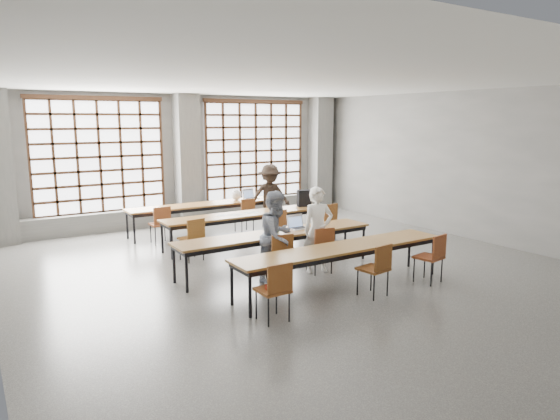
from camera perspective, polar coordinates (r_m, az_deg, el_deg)
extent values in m
plane|color=#50504E|center=(9.59, 1.58, -6.81)|extent=(11.00, 11.00, 0.00)
plane|color=silver|center=(9.19, 1.70, 14.52)|extent=(11.00, 11.00, 0.00)
plane|color=#5F5F5D|center=(14.11, -10.98, 5.76)|extent=(10.00, 0.00, 10.00)
plane|color=#5F5F5D|center=(12.70, 20.78, 4.79)|extent=(0.00, 11.00, 11.00)
cube|color=#595957|center=(13.85, -10.55, 5.69)|extent=(0.60, 0.55, 3.50)
cube|color=#595957|center=(16.07, 4.60, 6.44)|extent=(0.60, 0.55, 3.50)
cube|color=white|center=(13.43, -19.98, 5.75)|extent=(3.20, 0.02, 2.80)
cube|color=black|center=(13.35, -19.90, 5.73)|extent=(3.20, 0.05, 2.80)
cube|color=black|center=(13.53, -19.53, -0.40)|extent=(3.32, 0.07, 0.10)
cube|color=black|center=(13.33, -20.29, 11.95)|extent=(3.32, 0.07, 0.10)
cube|color=white|center=(15.05, -2.92, 6.77)|extent=(3.20, 0.02, 2.80)
cube|color=black|center=(14.98, -2.77, 6.76)|extent=(3.20, 0.05, 2.80)
cube|color=black|center=(15.14, -2.72, 1.27)|extent=(3.32, 0.07, 0.10)
cube|color=black|center=(14.96, -2.81, 12.31)|extent=(3.32, 0.07, 0.10)
cube|color=#595957|center=(14.12, -10.47, -0.37)|extent=(9.80, 0.35, 0.50)
cube|color=brown|center=(12.76, -8.47, 0.66)|extent=(4.00, 0.70, 0.04)
cube|color=black|center=(12.77, -8.47, 0.39)|extent=(3.90, 0.64, 0.08)
cylinder|color=black|center=(11.93, -16.32, -2.11)|extent=(0.05, 0.05, 0.69)
cylinder|color=black|center=(12.47, -17.06, -1.62)|extent=(0.05, 0.05, 0.69)
cylinder|color=black|center=(13.45, -0.44, -0.31)|extent=(0.05, 0.05, 0.69)
cylinder|color=black|center=(13.94, -1.69, 0.06)|extent=(0.05, 0.05, 0.69)
cube|color=brown|center=(11.36, -3.73, -0.44)|extent=(4.00, 0.70, 0.04)
cube|color=black|center=(11.37, -3.72, -0.74)|extent=(3.90, 0.64, 0.08)
cylinder|color=black|center=(10.41, -12.27, -3.71)|extent=(0.05, 0.05, 0.69)
cylinder|color=black|center=(10.94, -13.32, -3.07)|extent=(0.05, 0.05, 0.69)
cylinder|color=black|center=(12.21, 4.89, -1.44)|extent=(0.05, 0.05, 0.69)
cylinder|color=black|center=(12.67, 3.30, -0.99)|extent=(0.05, 0.05, 0.69)
cube|color=brown|center=(9.39, -0.42, -2.70)|extent=(4.00, 0.70, 0.04)
cube|color=black|center=(9.40, -0.42, -3.06)|extent=(3.90, 0.64, 0.08)
cylinder|color=black|center=(8.40, -10.62, -7.04)|extent=(0.05, 0.05, 0.69)
cylinder|color=black|center=(8.92, -12.01, -6.06)|extent=(0.05, 0.05, 0.69)
cylinder|color=black|center=(10.37, 9.51, -3.66)|extent=(0.05, 0.05, 0.69)
cylinder|color=black|center=(10.80, 7.46, -3.05)|extent=(0.05, 0.05, 0.69)
cube|color=brown|center=(8.43, 7.09, -4.30)|extent=(4.00, 0.70, 0.04)
cube|color=black|center=(8.44, 7.09, -4.69)|extent=(3.90, 0.64, 0.08)
cylinder|color=black|center=(7.27, -3.44, -9.64)|extent=(0.05, 0.05, 0.69)
cylinder|color=black|center=(7.76, -5.54, -8.38)|extent=(0.05, 0.05, 0.69)
cylinder|color=black|center=(9.63, 17.07, -5.07)|extent=(0.05, 0.05, 0.69)
cylinder|color=black|center=(10.00, 14.55, -4.38)|extent=(0.05, 0.05, 0.69)
cube|color=brown|center=(11.81, -13.57, -1.58)|extent=(0.42, 0.42, 0.04)
cube|color=brown|center=(11.58, -13.30, -0.64)|extent=(0.40, 0.03, 0.40)
cylinder|color=black|center=(11.86, -13.53, -2.65)|extent=(0.02, 0.02, 0.45)
cube|color=brown|center=(12.66, -4.12, -0.52)|extent=(0.44, 0.44, 0.04)
cube|color=brown|center=(12.45, -3.66, 0.37)|extent=(0.40, 0.05, 0.40)
cylinder|color=black|center=(12.71, -4.11, -1.52)|extent=(0.02, 0.02, 0.45)
cube|color=brown|center=(13.05, -1.03, -0.17)|extent=(0.50, 0.50, 0.04)
cube|color=brown|center=(12.83, -0.73, 0.69)|extent=(0.40, 0.11, 0.40)
cylinder|color=black|center=(13.10, -1.02, -1.14)|extent=(0.02, 0.02, 0.45)
cube|color=brown|center=(10.26, -10.11, -3.24)|extent=(0.48, 0.48, 0.04)
cube|color=brown|center=(10.04, -9.56, -2.17)|extent=(0.40, 0.09, 0.40)
cylinder|color=black|center=(10.31, -10.07, -4.45)|extent=(0.02, 0.02, 0.45)
cube|color=brown|center=(11.14, -0.55, -2.00)|extent=(0.50, 0.50, 0.04)
cube|color=brown|center=(10.91, -0.20, -1.03)|extent=(0.40, 0.12, 0.40)
cylinder|color=black|center=(11.19, -0.55, -3.12)|extent=(0.02, 0.02, 0.45)
cube|color=maroon|center=(11.92, 5.19, -1.22)|extent=(0.45, 0.45, 0.04)
cube|color=maroon|center=(11.73, 5.85, -0.28)|extent=(0.40, 0.06, 0.40)
cylinder|color=black|center=(11.97, 5.17, -2.28)|extent=(0.02, 0.02, 0.45)
cube|color=maroon|center=(8.85, -0.18, -5.26)|extent=(0.49, 0.49, 0.04)
cube|color=maroon|center=(8.61, 0.30, -4.11)|extent=(0.40, 0.10, 0.40)
cylinder|color=black|center=(8.91, -0.18, -6.65)|extent=(0.02, 0.02, 0.45)
cube|color=brown|center=(9.34, 4.52, -4.45)|extent=(0.48, 0.48, 0.04)
cube|color=brown|center=(9.11, 5.12, -3.34)|extent=(0.40, 0.09, 0.40)
cylinder|color=black|center=(9.40, 4.50, -5.78)|extent=(0.02, 0.02, 0.45)
cube|color=brown|center=(7.13, -0.86, -9.15)|extent=(0.42, 0.42, 0.04)
cube|color=brown|center=(6.89, 0.01, -7.81)|extent=(0.40, 0.03, 0.40)
cylinder|color=black|center=(7.21, -0.86, -10.83)|extent=(0.02, 0.02, 0.45)
cube|color=brown|center=(8.23, 10.58, -6.64)|extent=(0.47, 0.47, 0.04)
cube|color=brown|center=(8.04, 11.74, -5.37)|extent=(0.40, 0.08, 0.40)
cylinder|color=black|center=(8.30, 10.53, -8.13)|extent=(0.02, 0.02, 0.45)
cube|color=maroon|center=(9.13, 16.61, -5.20)|extent=(0.49, 0.49, 0.04)
cube|color=maroon|center=(8.98, 17.77, -4.01)|extent=(0.40, 0.10, 0.40)
cylinder|color=black|center=(9.19, 16.54, -6.55)|extent=(0.02, 0.02, 0.45)
imported|color=white|center=(9.29, 4.36, -2.28)|extent=(0.66, 0.51, 1.61)
imported|color=navy|center=(8.80, -0.36, -2.98)|extent=(0.97, 0.89, 1.60)
imported|color=black|center=(13.03, -1.15, 1.54)|extent=(1.21, 0.90, 1.68)
cube|color=#BDBCC2|center=(9.72, 2.19, -2.08)|extent=(0.36, 0.26, 0.02)
cube|color=black|center=(9.71, 2.22, -2.03)|extent=(0.30, 0.18, 0.00)
cube|color=#BDBCC2|center=(9.80, 1.72, -1.25)|extent=(0.36, 0.07, 0.26)
cube|color=#81A2E0|center=(9.80, 1.76, -1.41)|extent=(0.31, 0.05, 0.21)
cube|color=#BCBCC1|center=(13.39, -3.28, 1.34)|extent=(0.40, 0.32, 0.02)
cube|color=black|center=(13.38, -3.25, 1.38)|extent=(0.33, 0.23, 0.00)
cube|color=#BCBCC1|center=(13.48, -3.66, 1.91)|extent=(0.37, 0.13, 0.26)
cube|color=#84A6E5|center=(13.48, -3.63, 1.80)|extent=(0.31, 0.10, 0.21)
ellipsoid|color=white|center=(9.89, 4.33, -1.84)|extent=(0.10, 0.07, 0.04)
cube|color=#2B812A|center=(9.41, -0.93, -2.26)|extent=(0.26, 0.13, 0.09)
cube|color=black|center=(9.39, 0.84, -2.52)|extent=(0.14, 0.08, 0.01)
cube|color=white|center=(11.13, -6.56, -0.60)|extent=(0.31, 0.23, 0.00)
cube|color=silver|center=(11.17, -4.96, -0.53)|extent=(0.30, 0.22, 0.00)
cube|color=white|center=(11.40, -3.29, -0.29)|extent=(0.34, 0.28, 0.00)
cube|color=black|center=(12.19, 2.76, 1.36)|extent=(0.36, 0.28, 0.40)
ellipsoid|color=white|center=(13.16, -5.00, 1.74)|extent=(0.31, 0.28, 0.29)
cube|color=#A12413|center=(7.11, -0.86, -8.77)|extent=(0.21, 0.12, 0.06)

